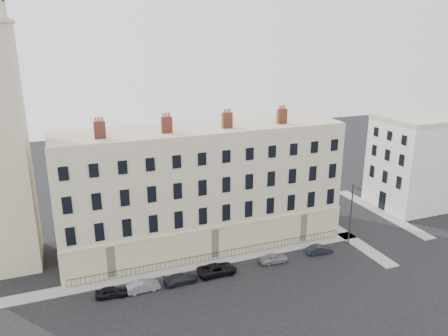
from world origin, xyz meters
The scene contains 14 objects.
ground centered at (0.00, 0.00, 0.00)m, with size 160.00×160.00×0.00m, color black.
terrace centered at (-5.97, 11.97, 7.50)m, with size 36.22×12.22×17.00m.
adjacent_building centered at (29.00, 11.00, 7.00)m, with size 10.00×10.00×14.00m, color beige.
pavement_terrace centered at (-10.00, 5.00, 0.06)m, with size 48.00×2.00×0.12m, color gray.
pavement_east_return centered at (13.00, 8.00, 0.06)m, with size 2.00×24.00×0.12m, color gray.
pavement_adjacent centered at (23.00, 10.00, 0.06)m, with size 2.00×20.00×0.12m, color gray.
railings centered at (-6.00, 5.40, 0.55)m, with size 35.00×0.04×0.96m.
car_a centered at (-19.08, 2.09, 0.58)m, with size 1.36×3.38×1.15m, color black.
car_b centered at (-15.75, 1.97, 0.59)m, with size 1.25×3.58×1.18m, color slate.
car_c centered at (-11.55, 1.95, 0.56)m, with size 1.56×3.85×1.12m, color black.
car_d centered at (-7.09, 2.25, 0.65)m, with size 2.14×4.65×1.29m, color black.
car_e centered at (0.29, 2.26, 0.60)m, with size 1.41×3.50×1.19m, color gray.
car_f centered at (6.77, 2.25, 0.56)m, with size 1.18×3.39×1.12m, color black.
streetlamp centered at (11.89, 3.11, 4.65)m, with size 0.50×1.80×8.38m.
Camera 1 is at (-22.58, -39.71, 26.84)m, focal length 35.00 mm.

